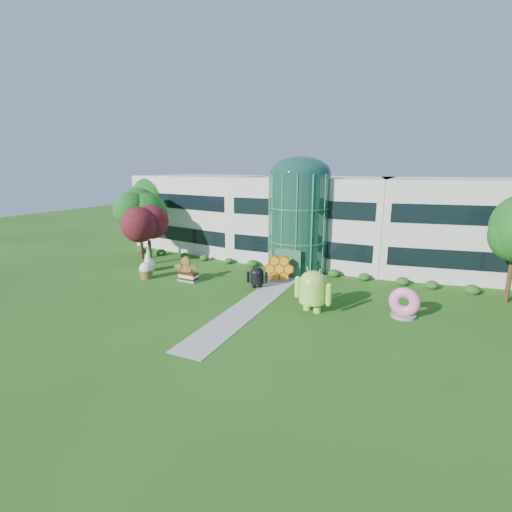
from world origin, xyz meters
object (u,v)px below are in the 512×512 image
at_px(donut, 405,302).
at_px(gingerbread, 186,268).
at_px(android_black, 257,276).
at_px(android_green, 313,288).

bearing_deg(donut, gingerbread, -178.55).
bearing_deg(android_black, android_green, -43.24).
distance_m(android_black, gingerbread, 6.99).
height_order(android_green, gingerbread, android_green).
bearing_deg(android_green, gingerbread, -175.27).
height_order(android_green, donut, android_green).
distance_m(android_green, donut, 6.50).
xyz_separation_m(android_black, gingerbread, (-6.94, -0.84, 0.07)).
height_order(donut, gingerbread, gingerbread).
xyz_separation_m(android_black, donut, (12.23, -1.53, 0.01)).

